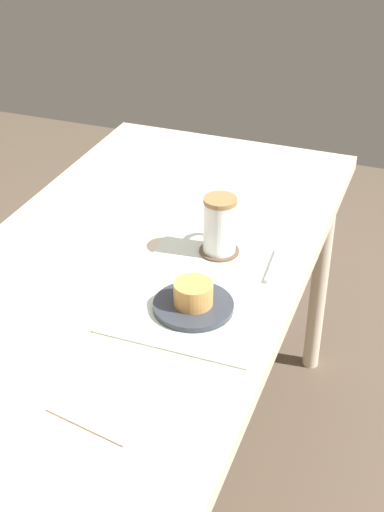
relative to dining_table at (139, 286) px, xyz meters
name	(u,v)px	position (x,y,z in m)	size (l,w,h in m)	color
ground_plane	(149,485)	(0.00, 0.00, -0.65)	(4.40, 4.40, 0.02)	brown
dining_table	(139,286)	(0.00, 0.00, 0.00)	(1.37, 0.71, 0.72)	beige
placemat	(210,280)	(-0.03, -0.18, 0.08)	(0.47, 0.30, 0.00)	silver
pastry_plate	(193,306)	(-0.14, -0.18, 0.09)	(0.16, 0.16, 0.01)	#333842
pastry	(193,293)	(-0.14, -0.18, 0.12)	(0.08, 0.08, 0.05)	tan
coffee_coaster	(219,251)	(0.07, -0.16, 0.08)	(0.09, 0.09, 0.01)	brown
coffee_mug	(220,224)	(0.08, -0.16, 0.15)	(0.10, 0.07, 0.13)	white
teaspoon	(272,265)	(0.06, -0.28, 0.09)	(0.01, 0.01, 0.13)	silver
paper_napkin	(113,399)	(-0.41, -0.14, 0.08)	(0.15, 0.15, 0.00)	silver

